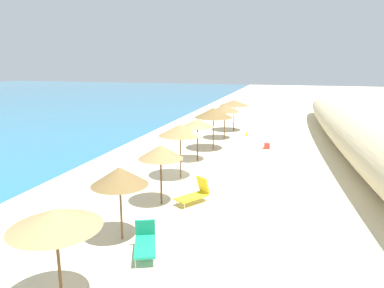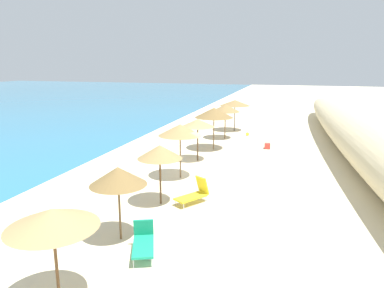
{
  "view_description": "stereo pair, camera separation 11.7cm",
  "coord_description": "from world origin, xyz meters",
  "px_view_note": "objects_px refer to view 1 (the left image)",
  "views": [
    {
      "loc": [
        -18.41,
        -4.72,
        6.0
      ],
      "look_at": [
        1.29,
        0.91,
        1.34
      ],
      "focal_mm": 33.93,
      "sensor_mm": 36.0,
      "label": 1
    },
    {
      "loc": [
        -18.38,
        -4.84,
        6.0
      ],
      "look_at": [
        1.29,
        0.91,
        1.34
      ],
      "focal_mm": 33.93,
      "sensor_mm": 36.0,
      "label": 2
    }
  ],
  "objects_px": {
    "lounge_chair_0": "(195,193)",
    "beach_ball": "(247,134)",
    "beach_umbrella_2": "(161,152)",
    "beach_umbrella_4": "(198,123)",
    "beach_umbrella_6": "(225,108)",
    "lounge_chair_1": "(145,241)",
    "cooler_box": "(267,146)",
    "beach_umbrella_3": "(180,130)",
    "beach_umbrella_7": "(234,103)",
    "beach_umbrella_5": "(214,113)",
    "beach_umbrella_0": "(55,219)",
    "beach_umbrella_1": "(119,176)"
  },
  "relations": [
    {
      "from": "beach_umbrella_3",
      "to": "beach_umbrella_7",
      "type": "relative_size",
      "value": 1.05
    },
    {
      "from": "beach_umbrella_2",
      "to": "beach_ball",
      "type": "distance_m",
      "value": 16.12
    },
    {
      "from": "beach_umbrella_5",
      "to": "beach_umbrella_7",
      "type": "xyz_separation_m",
      "value": [
        7.35,
        -0.2,
        -0.1
      ]
    },
    {
      "from": "beach_umbrella_0",
      "to": "beach_umbrella_2",
      "type": "xyz_separation_m",
      "value": [
        7.01,
        -0.01,
        -0.06
      ]
    },
    {
      "from": "beach_umbrella_3",
      "to": "beach_umbrella_0",
      "type": "bearing_deg",
      "value": -178.45
    },
    {
      "from": "beach_umbrella_4",
      "to": "beach_ball",
      "type": "bearing_deg",
      "value": -12.35
    },
    {
      "from": "beach_umbrella_0",
      "to": "beach_umbrella_4",
      "type": "distance_m",
      "value": 14.2
    },
    {
      "from": "beach_umbrella_3",
      "to": "beach_umbrella_6",
      "type": "distance_m",
      "value": 10.51
    },
    {
      "from": "beach_ball",
      "to": "beach_umbrella_3",
      "type": "bearing_deg",
      "value": 171.26
    },
    {
      "from": "beach_umbrella_6",
      "to": "beach_umbrella_1",
      "type": "bearing_deg",
      "value": 179.43
    },
    {
      "from": "lounge_chair_0",
      "to": "beach_umbrella_7",
      "type": "bearing_deg",
      "value": -52.52
    },
    {
      "from": "beach_umbrella_6",
      "to": "beach_umbrella_5",
      "type": "bearing_deg",
      "value": 179.24
    },
    {
      "from": "beach_umbrella_2",
      "to": "lounge_chair_0",
      "type": "bearing_deg",
      "value": -69.17
    },
    {
      "from": "beach_umbrella_0",
      "to": "beach_umbrella_7",
      "type": "height_order",
      "value": "beach_umbrella_7"
    },
    {
      "from": "beach_umbrella_1",
      "to": "cooler_box",
      "type": "xyz_separation_m",
      "value": [
        15.01,
        -3.73,
        -2.08
      ]
    },
    {
      "from": "beach_umbrella_0",
      "to": "lounge_chair_1",
      "type": "relative_size",
      "value": 1.59
    },
    {
      "from": "lounge_chair_0",
      "to": "beach_ball",
      "type": "relative_size",
      "value": 5.96
    },
    {
      "from": "beach_umbrella_4",
      "to": "lounge_chair_1",
      "type": "bearing_deg",
      "value": -173.33
    },
    {
      "from": "beach_umbrella_0",
      "to": "beach_ball",
      "type": "bearing_deg",
      "value": -3.97
    },
    {
      "from": "beach_umbrella_3",
      "to": "beach_umbrella_6",
      "type": "relative_size",
      "value": 1.05
    },
    {
      "from": "beach_umbrella_1",
      "to": "lounge_chair_1",
      "type": "xyz_separation_m",
      "value": [
        -0.7,
        -1.16,
        -1.85
      ]
    },
    {
      "from": "beach_umbrella_1",
      "to": "beach_umbrella_3",
      "type": "relative_size",
      "value": 0.9
    },
    {
      "from": "beach_umbrella_4",
      "to": "beach_umbrella_6",
      "type": "relative_size",
      "value": 0.95
    },
    {
      "from": "lounge_chair_0",
      "to": "lounge_chair_1",
      "type": "distance_m",
      "value": 4.62
    },
    {
      "from": "beach_umbrella_7",
      "to": "beach_umbrella_1",
      "type": "bearing_deg",
      "value": 179.12
    },
    {
      "from": "lounge_chair_1",
      "to": "cooler_box",
      "type": "bearing_deg",
      "value": -121.36
    },
    {
      "from": "beach_umbrella_5",
      "to": "lounge_chair_0",
      "type": "relative_size",
      "value": 1.8
    },
    {
      "from": "beach_umbrella_4",
      "to": "beach_umbrella_7",
      "type": "relative_size",
      "value": 0.95
    },
    {
      "from": "beach_umbrella_0",
      "to": "lounge_chair_0",
      "type": "xyz_separation_m",
      "value": [
        7.53,
        -1.38,
        -1.93
      ]
    },
    {
      "from": "beach_umbrella_1",
      "to": "beach_umbrella_4",
      "type": "xyz_separation_m",
      "value": [
        10.57,
        0.15,
        0.09
      ]
    },
    {
      "from": "beach_umbrella_2",
      "to": "beach_ball",
      "type": "relative_size",
      "value": 9.54
    },
    {
      "from": "beach_umbrella_1",
      "to": "beach_ball",
      "type": "distance_m",
      "value": 19.48
    },
    {
      "from": "lounge_chair_0",
      "to": "lounge_chair_1",
      "type": "xyz_separation_m",
      "value": [
        -4.61,
        0.38,
        0.0
      ]
    },
    {
      "from": "beach_umbrella_4",
      "to": "beach_umbrella_2",
      "type": "bearing_deg",
      "value": -177.38
    },
    {
      "from": "beach_umbrella_3",
      "to": "beach_umbrella_6",
      "type": "height_order",
      "value": "beach_umbrella_3"
    },
    {
      "from": "beach_umbrella_2",
      "to": "beach_umbrella_6",
      "type": "distance_m",
      "value": 14.18
    },
    {
      "from": "beach_umbrella_1",
      "to": "lounge_chair_1",
      "type": "height_order",
      "value": "beach_umbrella_1"
    },
    {
      "from": "beach_umbrella_1",
      "to": "beach_umbrella_7",
      "type": "relative_size",
      "value": 0.95
    },
    {
      "from": "beach_umbrella_4",
      "to": "beach_umbrella_3",
      "type": "bearing_deg",
      "value": -179.57
    },
    {
      "from": "beach_umbrella_7",
      "to": "beach_umbrella_0",
      "type": "bearing_deg",
      "value": 179.62
    },
    {
      "from": "beach_umbrella_1",
      "to": "beach_ball",
      "type": "xyz_separation_m",
      "value": [
        19.28,
        -1.75,
        -2.14
      ]
    },
    {
      "from": "beach_umbrella_3",
      "to": "lounge_chair_1",
      "type": "relative_size",
      "value": 1.76
    },
    {
      "from": "beach_umbrella_2",
      "to": "lounge_chair_0",
      "type": "xyz_separation_m",
      "value": [
        0.52,
        -1.37,
        -1.88
      ]
    },
    {
      "from": "beach_umbrella_2",
      "to": "beach_umbrella_3",
      "type": "relative_size",
      "value": 0.91
    },
    {
      "from": "beach_umbrella_3",
      "to": "beach_ball",
      "type": "xyz_separation_m",
      "value": [
        12.22,
        -1.88,
        -2.43
      ]
    },
    {
      "from": "beach_ball",
      "to": "cooler_box",
      "type": "bearing_deg",
      "value": -155.13
    },
    {
      "from": "beach_umbrella_5",
      "to": "beach_umbrella_4",
      "type": "bearing_deg",
      "value": 175.04
    },
    {
      "from": "lounge_chair_1",
      "to": "beach_umbrella_7",
      "type": "bearing_deg",
      "value": -109.89
    },
    {
      "from": "beach_umbrella_0",
      "to": "beach_umbrella_1",
      "type": "bearing_deg",
      "value": 2.57
    },
    {
      "from": "lounge_chair_0",
      "to": "beach_ball",
      "type": "distance_m",
      "value": 15.38
    }
  ]
}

